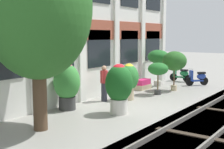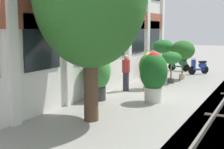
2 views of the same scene
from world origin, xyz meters
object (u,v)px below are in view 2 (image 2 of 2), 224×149
Objects in this scene: potted_plant_terracotta_small at (163,48)px; scooter_second_parked at (200,67)px; potted_plant_tall_urn at (183,51)px; potted_plant_square_trough at (151,74)px; potted_plant_low_pan at (171,59)px; potted_plant_stone_basin at (149,67)px; potted_plant_glazed_jar at (97,73)px; resident_by_doorway at (126,72)px; scooter_near_curb at (180,64)px; potted_plant_ribbed_drum at (154,73)px.

scooter_second_parked is at bearing -48.40° from potted_plant_terracotta_small.
potted_plant_tall_urn is at bearing 30.93° from scooter_second_parked.
potted_plant_low_pan is at bearing -122.97° from potted_plant_square_trough.
potted_plant_tall_urn reaches higher than potted_plant_stone_basin.
potted_plant_square_trough is (5.66, -0.11, -0.78)m from potted_plant_glazed_jar.
potted_plant_stone_basin is at bearing 31.01° from scooter_second_parked.
scooter_near_curb is at bearing 74.13° from resident_by_doorway.
potted_plant_ribbed_drum reaches higher than resident_by_doorway.
potted_plant_terracotta_small is (4.11, 0.68, 0.60)m from potted_plant_stone_basin.
potted_plant_ribbed_drum is at bearing -155.76° from potted_plant_stone_basin.
potted_plant_stone_basin is 0.79× the size of potted_plant_terracotta_small.
resident_by_doorway reaches higher than scooter_near_curb.
scooter_near_curb is (9.44, -0.65, -0.60)m from potted_plant_glazed_jar.
potted_plant_terracotta_small is 6.65m from potted_plant_ribbed_drum.
potted_plant_tall_urn is at bearing -14.26° from potted_plant_glazed_jar.
potted_plant_tall_urn is 4.51m from resident_by_doorway.
potted_plant_low_pan is (-1.48, 0.17, -0.31)m from potted_plant_tall_urn.
potted_plant_stone_basin is 3.08m from potted_plant_glazed_jar.
potted_plant_glazed_jar is 2.07m from resident_by_doorway.
potted_plant_glazed_jar is 1.74× the size of potted_plant_square_trough.
resident_by_doorway is at bearing -7.15° from potted_plant_glazed_jar.
potted_plant_terracotta_small is 1.52m from potted_plant_tall_urn.
potted_plant_stone_basin is 1.18× the size of scooter_near_curb.
resident_by_doorway is (-4.25, 1.34, -0.68)m from potted_plant_tall_urn.
potted_plant_tall_urn is 1.11× the size of potted_plant_ribbed_drum.
potted_plant_square_trough is at bearing -1.16° from potted_plant_glazed_jar.
potted_plant_ribbed_drum reaches higher than scooter_near_curb.
potted_plant_terracotta_small reaches higher than potted_plant_low_pan.
scooter_near_curb is 1.63m from scooter_second_parked.
potted_plant_tall_urn is (3.37, -0.64, 0.53)m from potted_plant_stone_basin.
scooter_near_curb is (2.41, -0.37, -1.15)m from potted_plant_terracotta_small.
potted_plant_ribbed_drum is at bearing -176.01° from potted_plant_tall_urn.
potted_plant_low_pan is 0.99× the size of resident_by_doorway.
scooter_near_curb is at bearing -79.44° from scooter_second_parked.
potted_plant_tall_urn is at bearing -67.00° from potted_plant_square_trough.
potted_plant_low_pan is 3.91m from scooter_second_parked.
potted_plant_tall_urn is 1.12× the size of potted_plant_glazed_jar.
scooter_second_parked is (7.97, -0.05, -0.62)m from potted_plant_ribbed_drum.
scooter_second_parked is at bearing 61.93° from resident_by_doorway.
potted_plant_ribbed_drum is 8.94m from scooter_near_curb.
potted_plant_square_trough is (-0.63, 1.48, -1.26)m from potted_plant_tall_urn.
potted_plant_ribbed_drum is 2.25m from resident_by_doorway.
potted_plant_glazed_jar is 1.17× the size of potted_plant_low_pan.
scooter_near_curb is (8.81, 1.35, -0.62)m from potted_plant_ribbed_drum.
potted_plant_square_trough is 1.83m from potted_plant_low_pan.
potted_plant_ribbed_drum is at bearing -165.03° from potted_plant_terracotta_small.
potted_plant_glazed_jar reaches higher than scooter_near_curb.
scooter_near_curb and scooter_second_parked have the same top height.
potted_plant_low_pan is at bearing -152.80° from potted_plant_terracotta_small.
potted_plant_ribbed_drum is (-2.29, -1.03, 0.08)m from potted_plant_stone_basin.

